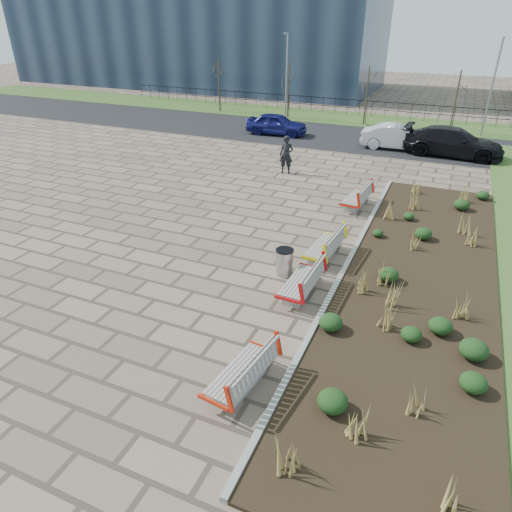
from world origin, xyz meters
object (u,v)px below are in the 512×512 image
at_px(car_blue, 277,124).
at_px(lamp_west, 286,77).
at_px(car_silver, 398,137).
at_px(bench_a, 240,370).
at_px(bench_c, 324,244).
at_px(litter_bin, 284,262).
at_px(car_black, 453,142).
at_px(bench_d, 356,196).
at_px(pedestrian, 286,155).
at_px(bench_b, 300,280).
at_px(lamp_east, 492,89).

height_order(car_blue, lamp_west, lamp_west).
bearing_deg(car_silver, bench_a, 176.16).
relative_size(bench_c, litter_bin, 2.37).
xyz_separation_m(car_blue, car_black, (11.19, -0.73, 0.11)).
xyz_separation_m(bench_d, pedestrian, (-4.37, 3.20, 0.46)).
relative_size(litter_bin, lamp_west, 0.15).
bearing_deg(bench_d, bench_b, -85.16).
bearing_deg(bench_b, lamp_west, 112.99).
bearing_deg(bench_c, bench_a, -85.57).
bearing_deg(lamp_east, pedestrian, -126.87).
distance_m(bench_b, bench_d, 7.48).
distance_m(bench_b, pedestrian, 11.54).
distance_m(litter_bin, car_blue, 18.64).
bearing_deg(pedestrian, car_black, 31.03).
bearing_deg(bench_c, bench_b, -85.57).
bearing_deg(bench_b, bench_c, 91.75).
distance_m(bench_c, pedestrian, 9.27).
xyz_separation_m(bench_d, lamp_east, (5.00, 15.68, 2.54)).
bearing_deg(car_black, litter_bin, 168.84).
relative_size(bench_b, lamp_east, 0.35).
height_order(pedestrian, lamp_east, lamp_east).
xyz_separation_m(litter_bin, pedestrian, (-3.54, 9.77, 0.52)).
height_order(car_silver, lamp_west, lamp_west).
xyz_separation_m(bench_a, lamp_west, (-9.00, 27.35, 2.54)).
height_order(bench_d, litter_bin, bench_d).
relative_size(pedestrian, lamp_west, 0.32).
bearing_deg(car_silver, car_blue, 83.35).
relative_size(bench_b, bench_c, 1.00).
relative_size(litter_bin, lamp_east, 0.15).
bearing_deg(car_black, car_blue, 89.38).
relative_size(bench_c, lamp_east, 0.35).
distance_m(car_blue, lamp_west, 5.62).
bearing_deg(bench_d, car_blue, 130.93).
bearing_deg(bench_a, car_silver, 97.00).
xyz_separation_m(bench_d, car_black, (3.39, 9.97, 0.32)).
relative_size(bench_c, lamp_west, 0.35).
height_order(bench_c, bench_d, same).
relative_size(car_blue, lamp_east, 0.68).
bearing_deg(lamp_east, litter_bin, -104.67).
bearing_deg(bench_b, car_black, 80.77).
distance_m(car_silver, lamp_west, 11.02).
bearing_deg(bench_c, car_silver, 93.38).
bearing_deg(bench_b, car_silver, 90.86).
bearing_deg(car_silver, bench_c, 175.84).
bearing_deg(car_silver, car_black, -97.42).
bearing_deg(bench_b, lamp_east, 79.57).
bearing_deg(lamp_west, car_blue, -76.47).
height_order(car_black, lamp_west, lamp_west).
distance_m(litter_bin, car_black, 17.08).
xyz_separation_m(bench_d, car_silver, (0.28, 10.20, 0.24)).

